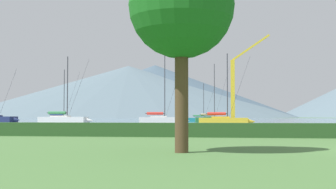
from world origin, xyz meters
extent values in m
cube|color=slate|center=(0.00, 137.00, 0.00)|extent=(320.00, 246.00, 0.00)
cube|color=white|center=(-35.01, 52.96, 0.61)|extent=(7.72, 2.81, 1.20)
cone|color=white|center=(-30.63, 53.06, 0.61)|extent=(1.34, 1.05, 1.02)
cube|color=silver|center=(-35.44, 52.95, 1.04)|extent=(2.89, 1.91, 0.77)
cylinder|color=#333338|center=(-34.35, 52.98, 5.85)|extent=(0.15, 0.15, 10.38)
cylinder|color=#333338|center=(-36.07, 52.94, 1.87)|extent=(3.45, 0.21, 0.13)
cylinder|color=#2D7542|center=(-36.07, 52.94, 1.87)|extent=(2.94, 0.55, 0.48)
cylinder|color=#333338|center=(-32.54, 53.02, 5.59)|extent=(3.64, 0.12, 9.87)
cube|color=gold|center=(-8.98, 48.53, 0.55)|extent=(7.04, 2.67, 1.09)
cone|color=gold|center=(-5.01, 48.69, 0.55)|extent=(1.23, 0.98, 0.93)
cube|color=gold|center=(-9.37, 48.51, 0.95)|extent=(2.65, 1.77, 0.69)
cylinder|color=#333338|center=(-8.38, 48.55, 5.50)|extent=(0.14, 0.14, 9.81)
cylinder|color=#333338|center=(-9.94, 48.49, 1.69)|extent=(3.13, 0.25, 0.12)
cylinder|color=red|center=(-9.94, 48.49, 1.69)|extent=(2.67, 0.55, 0.44)
cylinder|color=#333338|center=(-6.75, 48.62, 5.26)|extent=(3.30, 0.17, 9.33)
cube|color=#236B38|center=(-12.66, 77.06, 0.53)|extent=(6.96, 3.27, 1.05)
cone|color=#236B38|center=(-8.88, 77.63, 0.53)|extent=(1.27, 1.06, 0.89)
cube|color=#206032|center=(-13.04, 77.00, 0.91)|extent=(2.70, 1.96, 0.67)
cylinder|color=#333338|center=(-12.10, 77.14, 6.31)|extent=(0.13, 0.13, 11.47)
cylinder|color=#333338|center=(-13.58, 76.92, 1.63)|extent=(3.00, 0.56, 0.11)
cylinder|color=tan|center=(-13.58, 76.92, 1.63)|extent=(2.59, 0.80, 0.42)
cylinder|color=#333338|center=(-10.54, 77.38, 6.03)|extent=(3.15, 0.50, 10.91)
cube|color=red|center=(-41.51, 68.10, 0.52)|extent=(6.75, 2.83, 1.03)
cone|color=red|center=(-37.77, 68.43, 0.52)|extent=(1.20, 0.98, 0.88)
cube|color=#A52020|center=(-41.89, 68.06, 0.90)|extent=(2.57, 1.79, 0.66)
cylinder|color=#333338|center=(-40.95, 68.15, 5.51)|extent=(0.13, 0.13, 9.89)
cylinder|color=#333338|center=(-42.43, 68.01, 1.60)|extent=(2.96, 0.37, 0.11)
cylinder|color=#2847A3|center=(-42.43, 68.01, 1.60)|extent=(2.54, 0.64, 0.41)
cylinder|color=#333338|center=(-39.41, 68.28, 5.27)|extent=(3.12, 0.31, 9.40)
cone|color=navy|center=(-46.53, 59.67, 0.63)|extent=(1.47, 1.20, 1.07)
cylinder|color=#333338|center=(-48.51, 59.88, 5.31)|extent=(3.78, 0.42, 9.25)
cube|color=#19707A|center=(-15.70, 87.59, 0.45)|extent=(5.91, 2.56, 0.90)
cone|color=#19707A|center=(-12.45, 87.24, 0.45)|extent=(1.06, 0.86, 0.77)
cube|color=#16646E|center=(-16.03, 87.62, 0.78)|extent=(2.26, 1.59, 0.57)
cylinder|color=#333338|center=(-15.22, 87.54, 4.64)|extent=(0.11, 0.11, 8.28)
cylinder|color=#333338|center=(-16.50, 87.67, 1.40)|extent=(2.58, 0.37, 0.10)
cylinder|color=#2D7542|center=(-16.50, 87.67, 1.40)|extent=(2.22, 0.59, 0.36)
cylinder|color=#333338|center=(-13.87, 87.39, 4.43)|extent=(2.71, 0.31, 7.87)
cube|color=white|center=(-19.92, 58.69, 0.58)|extent=(7.61, 3.56, 1.15)
cone|color=white|center=(-15.78, 59.31, 0.58)|extent=(1.39, 1.15, 0.98)
cube|color=silver|center=(-20.33, 58.63, 1.00)|extent=(2.95, 2.14, 0.73)
cylinder|color=#333338|center=(-19.30, 58.78, 6.56)|extent=(0.15, 0.15, 11.85)
cylinder|color=#333338|center=(-20.93, 58.54, 1.78)|extent=(3.27, 0.61, 0.13)
cylinder|color=red|center=(-20.93, 58.54, 1.78)|extent=(2.84, 0.87, 0.46)
cylinder|color=#333338|center=(-17.59, 59.04, 6.26)|extent=(3.45, 0.55, 11.27)
cylinder|color=#4C3823|center=(-8.23, -2.15, 2.10)|extent=(0.52, 0.52, 4.20)
sphere|color=#1A5F1E|center=(-8.23, -2.15, 5.62)|extent=(4.07, 4.07, 4.07)
cube|color=#333338|center=(-8.25, 73.28, 0.40)|extent=(2.00, 2.00, 0.80)
cube|color=gold|center=(-8.25, 73.28, 6.56)|extent=(0.80, 0.80, 11.52)
cube|color=gold|center=(-4.70, 73.28, 14.72)|extent=(7.30, 0.36, 5.09)
cone|color=slate|center=(-98.55, 349.06, 20.75)|extent=(265.21, 265.21, 41.50)
cone|color=#425666|center=(-80.07, 366.41, 21.82)|extent=(232.80, 232.80, 43.64)
camera|label=1|loc=(-5.84, -19.97, 1.40)|focal=50.58mm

